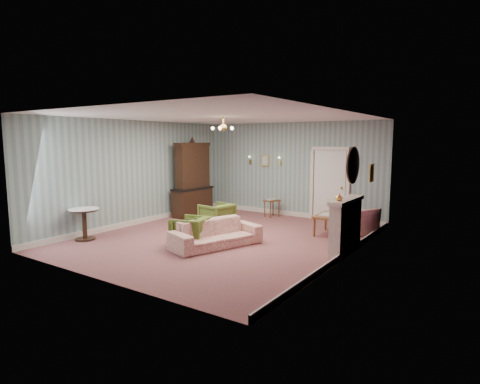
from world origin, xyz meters
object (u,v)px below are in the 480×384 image
Objects in this scene: olive_chair_a at (188,230)px; olive_chair_c at (217,215)px; dresser at (192,177)px; coffee_table at (329,224)px; side_table_black at (341,230)px; wingback_chair at (354,215)px; fireplace at (346,226)px; sofa_chintz at (216,229)px; olive_chair_b at (191,229)px; pedestal_table at (85,224)px.

olive_chair_c is (-0.42, 1.62, 0.05)m from olive_chair_a.
dresser reaches higher than coffee_table.
dresser is at bearing 173.37° from side_table_black.
olive_chair_a reaches higher than coffee_table.
olive_chair_c is at bearing -170.35° from side_table_black.
wingback_chair is 0.72× the size of fireplace.
olive_chair_a is at bearing -157.47° from fireplace.
sofa_chintz is 0.85× the size of dresser.
side_table_black is at bearing 114.75° from olive_chair_b.
pedestal_table is at bearing -140.47° from coffee_table.
side_table_black is at bearing 121.16° from wingback_chair.
side_table_black is (3.21, 0.55, -0.11)m from olive_chair_c.
olive_chair_a is 0.87× the size of olive_chair_c.
wingback_chair is 2.06m from fireplace.
fireplace is at bearing 99.15° from olive_chair_b.
sofa_chintz is 2.79m from fireplace.
olive_chair_c reaches higher than pedestal_table.
sofa_chintz is (0.63, 0.21, 0.07)m from olive_chair_a.
olive_chair_b is at bearing 23.94° from pedestal_table.
olive_chair_a is at bearing 127.88° from sofa_chintz.
side_table_black is at bearing -4.31° from dresser.
olive_chair_a is at bearing -91.62° from olive_chair_b.
olive_chair_b is at bearing 78.84° from wingback_chair.
olive_chair_c is at bearing -157.37° from coffee_table.
coffee_table is (2.19, 2.72, -0.10)m from olive_chair_b.
olive_chair_b is 0.59m from sofa_chintz.
coffee_table is (1.63, 2.53, -0.15)m from sofa_chintz.
fireplace is at bearing 95.20° from olive_chair_c.
dresser is 5.64m from fireplace.
dresser is at bearing 179.86° from coffee_table.
fireplace is 1.72m from coffee_table.
side_table_black is (0.53, -0.57, 0.02)m from coffee_table.
fireplace is (3.11, 1.30, 0.22)m from olive_chair_b.
coffee_table is (-0.92, 1.42, -0.33)m from fireplace.
olive_chair_a is at bearing 24.33° from pedestal_table.
sofa_chintz is at bearing 83.61° from wingback_chair.
dresser is (-2.23, 2.75, 0.88)m from olive_chair_a.
wingback_chair reaches higher than sofa_chintz.
dresser is 4.60m from coffee_table.
olive_chair_c is 2.29m from dresser.
dresser reaches higher than olive_chair_c.
wingback_chair is at bearing 103.23° from fireplace.
fireplace is (5.42, -1.43, -0.63)m from dresser.
coffee_table is at bearing 146.15° from olive_chair_a.
fireplace is at bearing -57.00° from coffee_table.
olive_chair_a is at bearing 24.33° from olive_chair_c.
olive_chair_c is 0.32× the size of dresser.
wingback_chair is at bearing -14.35° from sofa_chintz.
sofa_chintz reaches higher than olive_chair_a.
fireplace is at bearing 23.29° from pedestal_table.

